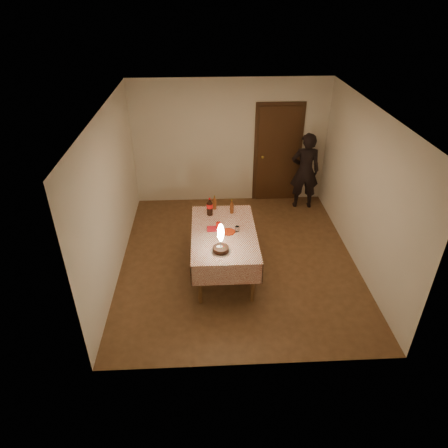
{
  "coord_description": "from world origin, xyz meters",
  "views": [
    {
      "loc": [
        -0.53,
        -5.61,
        4.16
      ],
      "look_at": [
        -0.26,
        -0.38,
        0.95
      ],
      "focal_mm": 32.0,
      "sensor_mm": 36.0,
      "label": 1
    }
  ],
  "objects_px": {
    "birthday_cake": "(221,243)",
    "red_plate": "(228,232)",
    "amber_bottle_left": "(215,203)",
    "clear_cup": "(237,229)",
    "red_cup": "(218,225)",
    "photographer": "(305,171)",
    "dining_table": "(224,238)",
    "amber_bottle_right": "(232,207)",
    "cola_bottle": "(210,207)"
  },
  "relations": [
    {
      "from": "birthday_cake",
      "to": "red_plate",
      "type": "relative_size",
      "value": 2.14
    },
    {
      "from": "amber_bottle_left",
      "to": "clear_cup",
      "type": "bearing_deg",
      "value": -66.01
    },
    {
      "from": "red_cup",
      "to": "photographer",
      "type": "distance_m",
      "value": 2.77
    },
    {
      "from": "dining_table",
      "to": "photographer",
      "type": "xyz_separation_m",
      "value": [
        1.78,
        2.18,
        0.15
      ]
    },
    {
      "from": "red_plate",
      "to": "amber_bottle_right",
      "type": "xyz_separation_m",
      "value": [
        0.1,
        0.6,
        0.11
      ]
    },
    {
      "from": "red_cup",
      "to": "photographer",
      "type": "height_order",
      "value": "photographer"
    },
    {
      "from": "dining_table",
      "to": "red_cup",
      "type": "xyz_separation_m",
      "value": [
        -0.08,
        0.12,
        0.15
      ]
    },
    {
      "from": "amber_bottle_left",
      "to": "photographer",
      "type": "distance_m",
      "value": 2.38
    },
    {
      "from": "amber_bottle_left",
      "to": "birthday_cake",
      "type": "bearing_deg",
      "value": -87.7
    },
    {
      "from": "red_plate",
      "to": "red_cup",
      "type": "xyz_separation_m",
      "value": [
        -0.15,
        0.12,
        0.05
      ]
    },
    {
      "from": "birthday_cake",
      "to": "amber_bottle_left",
      "type": "xyz_separation_m",
      "value": [
        -0.05,
        1.28,
        -0.02
      ]
    },
    {
      "from": "red_plate",
      "to": "red_cup",
      "type": "height_order",
      "value": "red_cup"
    },
    {
      "from": "red_cup",
      "to": "cola_bottle",
      "type": "bearing_deg",
      "value": 106.11
    },
    {
      "from": "clear_cup",
      "to": "amber_bottle_left",
      "type": "xyz_separation_m",
      "value": [
        -0.33,
        0.75,
        0.07
      ]
    },
    {
      "from": "dining_table",
      "to": "birthday_cake",
      "type": "bearing_deg",
      "value": -97.72
    },
    {
      "from": "amber_bottle_right",
      "to": "red_cup",
      "type": "bearing_deg",
      "value": -117.36
    },
    {
      "from": "red_cup",
      "to": "amber_bottle_right",
      "type": "height_order",
      "value": "amber_bottle_right"
    },
    {
      "from": "dining_table",
      "to": "amber_bottle_right",
      "type": "distance_m",
      "value": 0.66
    },
    {
      "from": "red_plate",
      "to": "clear_cup",
      "type": "xyz_separation_m",
      "value": [
        0.14,
        0.01,
        0.04
      ]
    },
    {
      "from": "red_plate",
      "to": "photographer",
      "type": "height_order",
      "value": "photographer"
    },
    {
      "from": "amber_bottle_left",
      "to": "red_cup",
      "type": "bearing_deg",
      "value": -86.4
    },
    {
      "from": "amber_bottle_right",
      "to": "clear_cup",
      "type": "bearing_deg",
      "value": -85.53
    },
    {
      "from": "amber_bottle_left",
      "to": "amber_bottle_right",
      "type": "relative_size",
      "value": 1.0
    },
    {
      "from": "birthday_cake",
      "to": "amber_bottle_right",
      "type": "xyz_separation_m",
      "value": [
        0.23,
        1.12,
        -0.02
      ]
    },
    {
      "from": "cola_bottle",
      "to": "birthday_cake",
      "type": "bearing_deg",
      "value": -82.76
    },
    {
      "from": "cola_bottle",
      "to": "amber_bottle_right",
      "type": "distance_m",
      "value": 0.38
    },
    {
      "from": "red_plate",
      "to": "cola_bottle",
      "type": "relative_size",
      "value": 0.69
    },
    {
      "from": "cola_bottle",
      "to": "amber_bottle_left",
      "type": "distance_m",
      "value": 0.22
    },
    {
      "from": "birthday_cake",
      "to": "clear_cup",
      "type": "relative_size",
      "value": 5.23
    },
    {
      "from": "birthday_cake",
      "to": "red_cup",
      "type": "height_order",
      "value": "birthday_cake"
    },
    {
      "from": "red_plate",
      "to": "clear_cup",
      "type": "distance_m",
      "value": 0.15
    },
    {
      "from": "cola_bottle",
      "to": "amber_bottle_left",
      "type": "height_order",
      "value": "cola_bottle"
    },
    {
      "from": "red_plate",
      "to": "clear_cup",
      "type": "bearing_deg",
      "value": 4.74
    },
    {
      "from": "amber_bottle_right",
      "to": "red_plate",
      "type": "bearing_deg",
      "value": -99.06
    },
    {
      "from": "red_cup",
      "to": "amber_bottle_left",
      "type": "height_order",
      "value": "amber_bottle_left"
    },
    {
      "from": "birthday_cake",
      "to": "red_plate",
      "type": "xyz_separation_m",
      "value": [
        0.14,
        0.52,
        -0.14
      ]
    },
    {
      "from": "amber_bottle_left",
      "to": "amber_bottle_right",
      "type": "height_order",
      "value": "same"
    },
    {
      "from": "red_cup",
      "to": "photographer",
      "type": "bearing_deg",
      "value": 47.74
    },
    {
      "from": "red_cup",
      "to": "birthday_cake",
      "type": "bearing_deg",
      "value": -88.99
    },
    {
      "from": "birthday_cake",
      "to": "amber_bottle_left",
      "type": "relative_size",
      "value": 1.85
    },
    {
      "from": "red_plate",
      "to": "amber_bottle_right",
      "type": "bearing_deg",
      "value": 80.94
    },
    {
      "from": "cola_bottle",
      "to": "dining_table",
      "type": "bearing_deg",
      "value": -69.65
    },
    {
      "from": "dining_table",
      "to": "amber_bottle_left",
      "type": "bearing_deg",
      "value": 99.14
    },
    {
      "from": "red_cup",
      "to": "clear_cup",
      "type": "bearing_deg",
      "value": -21.17
    },
    {
      "from": "dining_table",
      "to": "photographer",
      "type": "height_order",
      "value": "photographer"
    },
    {
      "from": "amber_bottle_left",
      "to": "dining_table",
      "type": "bearing_deg",
      "value": -80.86
    },
    {
      "from": "amber_bottle_right",
      "to": "photographer",
      "type": "bearing_deg",
      "value": 44.24
    },
    {
      "from": "clear_cup",
      "to": "amber_bottle_left",
      "type": "relative_size",
      "value": 0.35
    },
    {
      "from": "red_plate",
      "to": "amber_bottle_left",
      "type": "distance_m",
      "value": 0.79
    },
    {
      "from": "red_cup",
      "to": "amber_bottle_right",
      "type": "bearing_deg",
      "value": 62.64
    }
  ]
}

